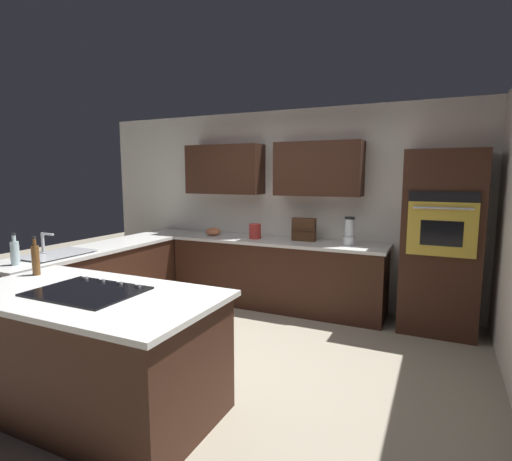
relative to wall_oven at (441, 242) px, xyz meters
The scene contains 17 objects.
ground_plane 2.72m from the wall_oven, 42.84° to the left, with size 14.00×14.00×0.00m, color #9E937F.
wall_back 1.99m from the wall_oven, ahead, with size 6.00×0.44×2.60m.
lower_cabinets_back 2.03m from the wall_oven, ahead, with size 2.80×0.60×0.86m, color #381E14.
countertop_back 1.95m from the wall_oven, ahead, with size 2.84×0.64×0.04m, color silver.
lower_cabinets_side 3.89m from the wall_oven, 17.62° to the left, with size 0.60×2.90×0.86m, color #381E14.
countertop_side 3.85m from the wall_oven, 17.62° to the left, with size 0.64×2.94×0.04m, color silver.
island_base 3.64m from the wall_oven, 50.17° to the left, with size 1.89×0.95×0.86m, color #381E14.
island_top 3.60m from the wall_oven, 50.17° to the left, with size 1.97×1.03×0.04m, color silver.
wall_oven is the anchor object (origin of this frame).
sink_unit 4.15m from the wall_oven, 27.53° to the left, with size 0.46×0.70×0.23m.
cooktop 3.59m from the wall_oven, 50.11° to the left, with size 0.76×0.56×0.03m.
blender 1.00m from the wall_oven, ahead, with size 0.15×0.15×0.34m.
mixing_bowl 2.90m from the wall_oven, ahead, with size 0.21×0.21×0.11m, color #CC724C.
spice_rack 1.60m from the wall_oven, ahead, with size 0.30×0.11×0.30m.
kettle 2.25m from the wall_oven, ahead, with size 0.16×0.16×0.20m, color red.
dish_soap_bottle 4.34m from the wall_oven, 33.52° to the left, with size 0.08×0.08×0.30m.
oil_bottle 4.02m from the wall_oven, 39.70° to the left, with size 0.06×0.06×0.33m.
Camera 1 is at (-1.83, 3.06, 1.74)m, focal length 28.03 mm.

